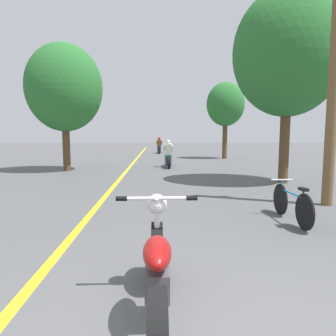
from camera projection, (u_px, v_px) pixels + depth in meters
The scene contains 9 objects.
lane_stripe_center at pixel (129, 168), 14.42m from camera, with size 0.14×48.00×0.01m, color yellow.
utility_pole at pixel (335, 66), 6.56m from camera, with size 1.10×0.24×6.06m.
roadside_tree_right_near at pixel (288, 53), 9.64m from camera, with size 3.56×3.20×6.29m.
roadside_tree_right_far at pixel (226, 105), 20.03m from camera, with size 2.54×2.28×5.11m.
roadside_tree_left at pixel (64, 88), 13.07m from camera, with size 3.31×2.98×5.56m.
motorcycle_foreground at pixel (157, 273), 2.56m from camera, with size 0.81×2.09×1.01m.
motorcycle_rider_lead at pixel (168, 157), 14.94m from camera, with size 0.50×2.05×1.37m.
motorcycle_rider_far at pixel (159, 147), 26.07m from camera, with size 0.50×1.97×1.42m.
bicycle_parked at pixel (292, 204), 5.55m from camera, with size 0.44×1.63×0.73m.
Camera 1 is at (-0.35, -1.70, 1.61)m, focal length 32.00 mm.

